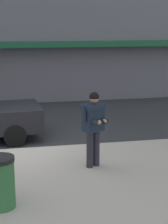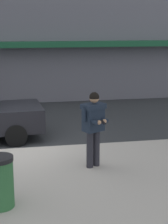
% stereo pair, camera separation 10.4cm
% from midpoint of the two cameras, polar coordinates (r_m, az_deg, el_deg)
% --- Properties ---
extents(ground_plane, '(80.00, 80.00, 0.00)m').
position_cam_midpoint_polar(ground_plane, '(10.67, -10.63, -5.85)').
color(ground_plane, '#2B2D30').
extents(sidewalk, '(32.00, 5.30, 0.14)m').
position_cam_midpoint_polar(sidewalk, '(8.07, -3.03, -11.56)').
color(sidewalk, '#A8A399').
rests_on(sidewalk, ground).
extents(curb_paint_line, '(28.00, 0.12, 0.01)m').
position_cam_midpoint_polar(curb_paint_line, '(10.77, -5.29, -5.48)').
color(curb_paint_line, silver).
rests_on(curb_paint_line, ground).
extents(man_texting_on_phone, '(0.63, 0.65, 1.81)m').
position_cam_midpoint_polar(man_texting_on_phone, '(8.68, 1.12, -1.44)').
color(man_texting_on_phone, '#23232B').
rests_on(man_texting_on_phone, sidewalk).
extents(trash_bin, '(0.55, 0.55, 0.98)m').
position_cam_midpoint_polar(trash_bin, '(7.14, -13.02, -10.37)').
color(trash_bin, '#2D6638').
rests_on(trash_bin, sidewalk).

